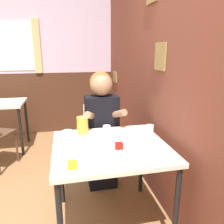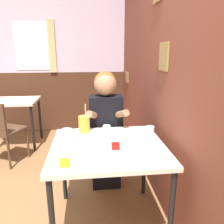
{
  "view_description": "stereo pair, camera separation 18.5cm",
  "coord_description": "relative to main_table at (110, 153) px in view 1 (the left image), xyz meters",
  "views": [
    {
      "loc": [
        0.47,
        -1.3,
        1.47
      ],
      "look_at": [
        0.86,
        0.44,
        0.97
      ],
      "focal_mm": 35.0,
      "sensor_mm": 36.0,
      "label": 1
    },
    {
      "loc": [
        0.66,
        -1.33,
        1.47
      ],
      "look_at": [
        0.86,
        0.44,
        0.97
      ],
      "focal_mm": 35.0,
      "sensor_mm": 36.0,
      "label": 2
    }
  ],
  "objects": [
    {
      "name": "main_table",
      "position": [
        0.0,
        0.0,
        0.0
      ],
      "size": [
        0.9,
        0.83,
        0.74
      ],
      "color": "beige",
      "rests_on": "ground_plane"
    },
    {
      "name": "glass_far_side",
      "position": [
        -0.26,
        -0.18,
        0.12
      ],
      "size": [
        0.07,
        0.07,
        0.09
      ],
      "color": "silver",
      "rests_on": "main_table"
    },
    {
      "name": "glass_by_brick",
      "position": [
        -0.33,
        0.11,
        0.13
      ],
      "size": [
        0.08,
        0.08,
        0.11
      ],
      "color": "silver",
      "rests_on": "main_table"
    },
    {
      "name": "brick_wall_right",
      "position": [
        0.56,
        1.1,
        0.68
      ],
      "size": [
        0.08,
        4.75,
        2.7
      ],
      "color": "brown",
      "rests_on": "ground_plane"
    },
    {
      "name": "back_wall",
      "position": [
        -0.82,
        2.5,
        0.68
      ],
      "size": [
        5.68,
        0.09,
        2.7
      ],
      "color": "silver",
      "rests_on": "ground_plane"
    },
    {
      "name": "cocktail_pitcher",
      "position": [
        -0.19,
        0.31,
        0.15
      ],
      "size": [
        0.1,
        0.1,
        0.27
      ],
      "color": "gold",
      "rests_on": "main_table"
    },
    {
      "name": "glass_near_pitcher",
      "position": [
        0.0,
        0.16,
        0.13
      ],
      "size": [
        0.07,
        0.07,
        0.11
      ],
      "color": "silver",
      "rests_on": "main_table"
    },
    {
      "name": "glass_center",
      "position": [
        0.37,
        0.09,
        0.13
      ],
      "size": [
        0.07,
        0.07,
        0.11
      ],
      "color": "silver",
      "rests_on": "main_table"
    },
    {
      "name": "person_seated",
      "position": [
        0.03,
        0.57,
        0.02
      ],
      "size": [
        0.42,
        0.42,
        1.28
      ],
      "color": "black",
      "rests_on": "ground_plane"
    },
    {
      "name": "condiment_mustard",
      "position": [
        -0.31,
        -0.31,
        0.1
      ],
      "size": [
        0.06,
        0.04,
        0.05
      ],
      "color": "yellow",
      "rests_on": "main_table"
    },
    {
      "name": "condiment_ketchup",
      "position": [
        0.05,
        -0.09,
        0.1
      ],
      "size": [
        0.06,
        0.04,
        0.05
      ],
      "color": "#B7140F",
      "rests_on": "main_table"
    }
  ]
}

